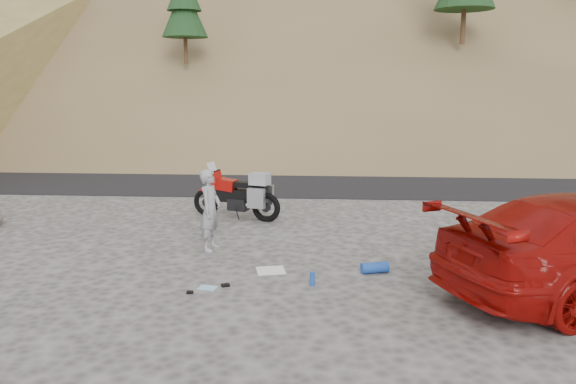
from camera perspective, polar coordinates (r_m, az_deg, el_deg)
ground at (r=11.42m, az=-7.21°, el=-6.16°), size 140.00×140.00×0.00m
road at (r=20.10m, az=-2.28°, el=1.36°), size 120.00×7.00×0.05m
motorcycle at (r=14.04m, az=-4.93°, el=-0.32°), size 2.33×1.09×1.43m
man at (r=11.66m, az=-7.79°, el=-5.82°), size 0.51×0.67×1.66m
gear_white_cloth at (r=10.29m, az=-1.77°, el=-7.96°), size 0.59×0.55×0.02m
gear_blue_mat at (r=10.27m, az=8.81°, el=-7.60°), size 0.53×0.32×0.20m
gear_bottle at (r=9.54m, az=2.49°, el=-8.81°), size 0.11×0.11×0.23m
gear_glove_a at (r=9.59m, az=-6.38°, el=-9.39°), size 0.17×0.14×0.04m
gear_glove_b at (r=9.37m, az=-9.93°, el=-10.00°), size 0.12×0.10×0.04m
gear_blue_cloth at (r=9.55m, az=-8.16°, el=-9.61°), size 0.33×0.27×0.01m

